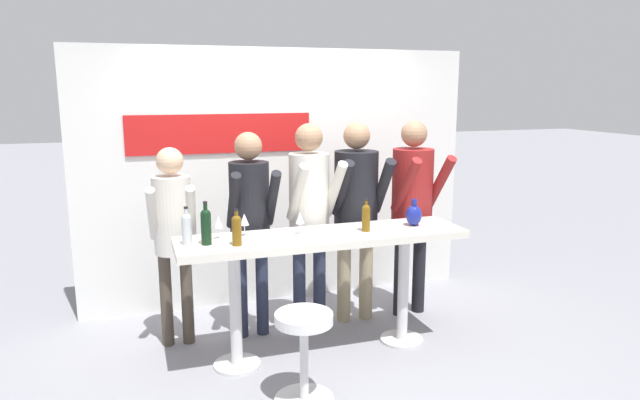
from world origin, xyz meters
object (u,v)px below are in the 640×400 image
object	(u,v)px
person_center_left	(310,203)
wine_glass_1	(218,223)
wine_glass_2	(300,219)
bar_stool	(304,343)
person_center	(356,200)
person_far_left	(173,224)
person_center_right	(413,196)
wine_bottle_3	(187,227)
decorative_vase	(414,215)
person_left	(250,211)
wine_bottle_2	(237,229)
wine_glass_0	(244,220)
tasting_table	(323,254)
wine_bottle_1	(206,225)
wine_bottle_0	(366,216)

from	to	relation	value
person_center_left	wine_glass_1	world-z (taller)	person_center_left
person_center_left	wine_glass_2	world-z (taller)	person_center_left
bar_stool	person_center	size ratio (longest dim) A/B	0.35
person_far_left	wine_glass_2	distance (m)	1.04
person_center_right	wine_bottle_3	bearing A→B (deg)	-171.08
person_far_left	person_center_right	world-z (taller)	person_center_right
wine_bottle_3	decorative_vase	distance (m)	1.82
wine_bottle_3	wine_glass_2	xyz separation A→B (m)	(0.85, 0.03, -0.00)
person_left	person_center_right	size ratio (longest dim) A/B	0.96
wine_bottle_2	wine_glass_1	world-z (taller)	wine_bottle_2
wine_bottle_3	wine_glass_0	xyz separation A→B (m)	(0.44, 0.11, -0.00)
person_left	person_center	size ratio (longest dim) A/B	0.97
person_center	tasting_table	bearing A→B (deg)	-129.93
bar_stool	wine_glass_0	world-z (taller)	wine_glass_0
wine_bottle_1	wine_bottle_2	xyz separation A→B (m)	(0.20, -0.09, -0.02)
wine_bottle_2	wine_glass_2	bearing A→B (deg)	16.79
person_far_left	wine_glass_2	bearing A→B (deg)	-23.93
tasting_table	person_center	size ratio (longest dim) A/B	1.25
person_center	decorative_vase	size ratio (longest dim) A/B	8.21
wine_bottle_3	tasting_table	bearing A→B (deg)	-0.66
bar_stool	wine_bottle_0	world-z (taller)	wine_bottle_0
wine_bottle_0	wine_bottle_1	size ratio (longest dim) A/B	0.82
wine_glass_2	person_center	bearing A→B (deg)	37.37
tasting_table	person_center_left	world-z (taller)	person_center_left
person_center_left	wine_bottle_0	xyz separation A→B (m)	(0.30, -0.53, -0.02)
wine_bottle_0	wine_glass_1	world-z (taller)	wine_bottle_0
person_center_left	wine_bottle_1	bearing A→B (deg)	-154.83
person_center_left	wine_bottle_3	xyz separation A→B (m)	(-1.07, -0.49, -0.01)
wine_bottle_2	wine_glass_0	bearing A→B (deg)	66.82
bar_stool	wine_bottle_3	bearing A→B (deg)	135.67
wine_glass_0	wine_glass_2	bearing A→B (deg)	-11.05
person_center_right	wine_glass_0	xyz separation A→B (m)	(-1.63, -0.41, -0.01)
person_left	wine_bottle_0	distance (m)	0.97
person_far_left	person_center_left	distance (m)	1.14
bar_stool	person_center_right	size ratio (longest dim) A/B	0.35
wine_bottle_2	wine_bottle_3	world-z (taller)	wine_bottle_3
wine_glass_0	wine_glass_1	size ratio (longest dim) A/B	1.00
wine_glass_0	wine_bottle_3	bearing A→B (deg)	-166.31
person_center_left	wine_bottle_2	size ratio (longest dim) A/B	6.80
bar_stool	person_left	distance (m)	1.34
wine_bottle_2	wine_glass_0	xyz separation A→B (m)	(0.10, 0.24, 0.00)
bar_stool	wine_bottle_2	size ratio (longest dim) A/B	2.39
person_center_left	person_center	size ratio (longest dim) A/B	1.00
person_left	wine_glass_1	xyz separation A→B (m)	(-0.32, -0.42, 0.02)
wine_glass_2	decorative_vase	world-z (taller)	decorative_vase
person_center_right	wine_bottle_3	distance (m)	2.13
person_left	person_center_right	distance (m)	1.51
wine_bottle_2	decorative_vase	bearing A→B (deg)	5.33
wine_bottle_3	person_far_left	bearing A→B (deg)	96.76
wine_bottle_1	wine_bottle_3	distance (m)	0.14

